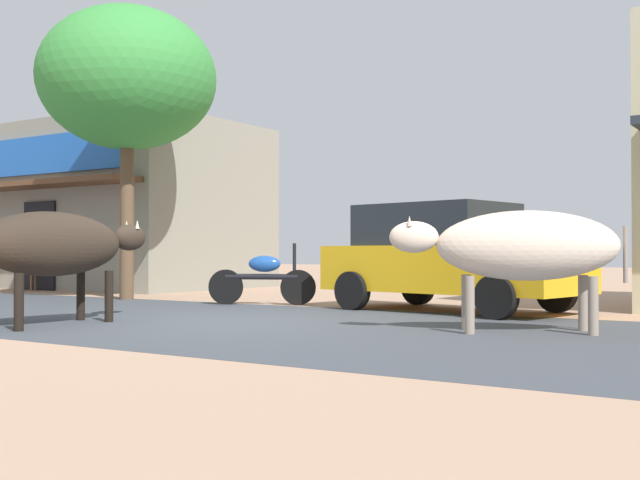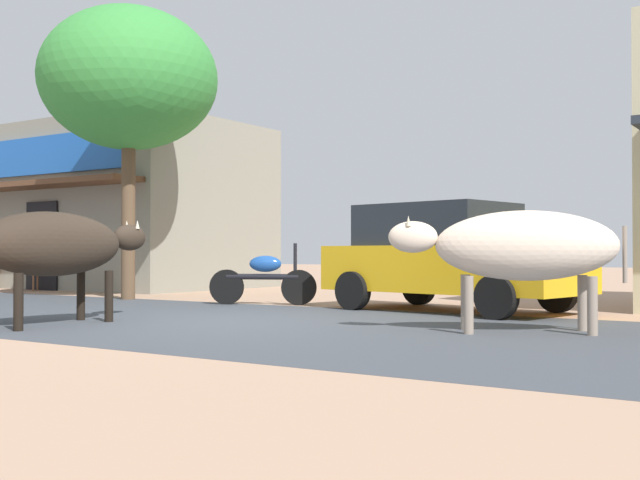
{
  "view_description": "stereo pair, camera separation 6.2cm",
  "coord_description": "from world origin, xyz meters",
  "px_view_note": "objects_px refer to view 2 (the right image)",
  "views": [
    {
      "loc": [
        6.6,
        -7.9,
        0.9
      ],
      "look_at": [
        0.64,
        1.36,
        1.07
      ],
      "focal_mm": 44.04,
      "sensor_mm": 36.0,
      "label": 1
    },
    {
      "loc": [
        6.66,
        -7.86,
        0.9
      ],
      "look_at": [
        0.64,
        1.36,
        1.07
      ],
      "focal_mm": 44.04,
      "sensor_mm": 36.0,
      "label": 2
    }
  ],
  "objects_px": {
    "cafe_chair_by_doorway": "(29,269)",
    "cow_far_dark": "(521,247)",
    "roadside_tree": "(129,80)",
    "parked_hatchback_car": "(448,256)",
    "parked_motorcycle": "(264,278)",
    "cow_near_brown": "(56,245)"
  },
  "relations": [
    {
      "from": "parked_motorcycle",
      "to": "cow_near_brown",
      "type": "distance_m",
      "value": 4.38
    },
    {
      "from": "cow_near_brown",
      "to": "cafe_chair_by_doorway",
      "type": "bearing_deg",
      "value": 145.46
    },
    {
      "from": "roadside_tree",
      "to": "cafe_chair_by_doorway",
      "type": "height_order",
      "value": "roadside_tree"
    },
    {
      "from": "parked_hatchback_car",
      "to": "roadside_tree",
      "type": "bearing_deg",
      "value": -174.44
    },
    {
      "from": "cow_far_dark",
      "to": "cafe_chair_by_doorway",
      "type": "height_order",
      "value": "cow_far_dark"
    },
    {
      "from": "parked_motorcycle",
      "to": "cow_far_dark",
      "type": "height_order",
      "value": "cow_far_dark"
    },
    {
      "from": "roadside_tree",
      "to": "cow_near_brown",
      "type": "height_order",
      "value": "roadside_tree"
    },
    {
      "from": "cow_far_dark",
      "to": "roadside_tree",
      "type": "bearing_deg",
      "value": 166.97
    },
    {
      "from": "roadside_tree",
      "to": "parked_hatchback_car",
      "type": "height_order",
      "value": "roadside_tree"
    },
    {
      "from": "cow_far_dark",
      "to": "cafe_chair_by_doorway",
      "type": "xyz_separation_m",
      "value": [
        -12.8,
        3.03,
        -0.45
      ]
    },
    {
      "from": "parked_hatchback_car",
      "to": "cow_far_dark",
      "type": "bearing_deg",
      "value": -51.59
    },
    {
      "from": "cow_near_brown",
      "to": "cafe_chair_by_doorway",
      "type": "distance_m",
      "value": 9.31
    },
    {
      "from": "parked_motorcycle",
      "to": "cow_far_dark",
      "type": "bearing_deg",
      "value": -22.04
    },
    {
      "from": "cafe_chair_by_doorway",
      "to": "cow_far_dark",
      "type": "bearing_deg",
      "value": -13.32
    },
    {
      "from": "cow_near_brown",
      "to": "cafe_chair_by_doorway",
      "type": "height_order",
      "value": "cow_near_brown"
    },
    {
      "from": "cafe_chair_by_doorway",
      "to": "parked_hatchback_car",
      "type": "bearing_deg",
      "value": -2.61
    },
    {
      "from": "cow_far_dark",
      "to": "cafe_chair_by_doorway",
      "type": "bearing_deg",
      "value": 166.68
    },
    {
      "from": "cow_near_brown",
      "to": "cafe_chair_by_doorway",
      "type": "xyz_separation_m",
      "value": [
        -7.66,
        5.27,
        -0.48
      ]
    },
    {
      "from": "roadside_tree",
      "to": "parked_hatchback_car",
      "type": "xyz_separation_m",
      "value": [
        6.3,
        0.61,
        -3.36
      ]
    },
    {
      "from": "roadside_tree",
      "to": "cow_far_dark",
      "type": "bearing_deg",
      "value": -13.03
    },
    {
      "from": "parked_hatchback_car",
      "to": "cow_far_dark",
      "type": "height_order",
      "value": "parked_hatchback_car"
    },
    {
      "from": "parked_hatchback_car",
      "to": "cow_far_dark",
      "type": "relative_size",
      "value": 1.67
    }
  ]
}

